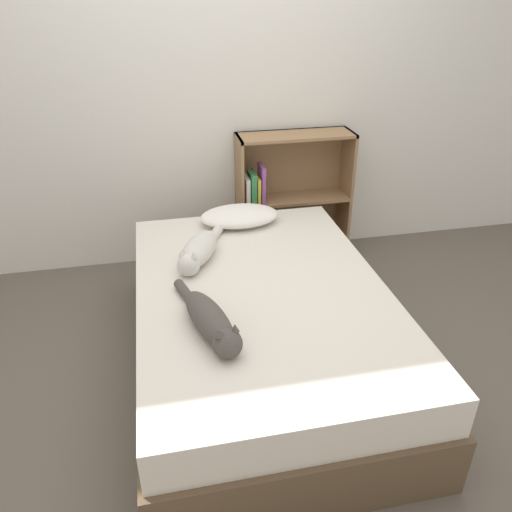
{
  "coord_description": "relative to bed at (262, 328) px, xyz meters",
  "views": [
    {
      "loc": [
        -0.45,
        -2.01,
        1.81
      ],
      "look_at": [
        0.0,
        0.14,
        0.59
      ],
      "focal_mm": 35.0,
      "sensor_mm": 36.0,
      "label": 1
    }
  ],
  "objects": [
    {
      "name": "cat_light",
      "position": [
        -0.27,
        0.32,
        0.31
      ],
      "size": [
        0.32,
        0.52,
        0.14
      ],
      "rotation": [
        0.0,
        0.0,
        4.26
      ],
      "color": "beige",
      "rests_on": "bed"
    },
    {
      "name": "wall_back",
      "position": [
        0.0,
        1.31,
        1.01
      ],
      "size": [
        8.0,
        0.06,
        2.5
      ],
      "color": "silver",
      "rests_on": "ground_plane"
    },
    {
      "name": "pillow",
      "position": [
        0.02,
        0.74,
        0.3
      ],
      "size": [
        0.48,
        0.3,
        0.1
      ],
      "color": "white",
      "rests_on": "bed"
    },
    {
      "name": "cat_dark",
      "position": [
        -0.29,
        -0.31,
        0.31
      ],
      "size": [
        0.25,
        0.62,
        0.14
      ],
      "rotation": [
        0.0,
        0.0,
        4.99
      ],
      "color": "#47423D",
      "rests_on": "bed"
    },
    {
      "name": "bookshelf",
      "position": [
        0.46,
        1.18,
        0.23
      ],
      "size": [
        0.79,
        0.26,
        0.91
      ],
      "color": "#8E6B47",
      "rests_on": "ground_plane"
    },
    {
      "name": "bed",
      "position": [
        0.0,
        0.0,
        0.0
      ],
      "size": [
        1.24,
        1.84,
        0.49
      ],
      "color": "brown",
      "rests_on": "ground_plane"
    },
    {
      "name": "ground_plane",
      "position": [
        0.0,
        0.0,
        -0.24
      ],
      "size": [
        8.0,
        8.0,
        0.0
      ],
      "primitive_type": "plane",
      "color": "brown"
    }
  ]
}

